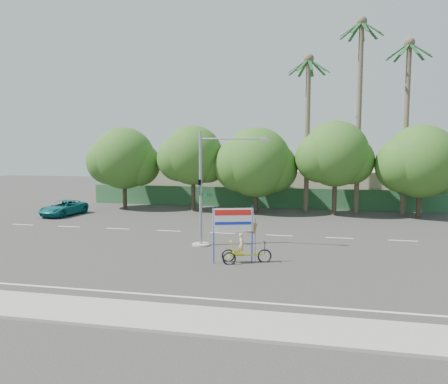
# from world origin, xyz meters

# --- Properties ---
(ground) EXTENTS (120.00, 120.00, 0.00)m
(ground) POSITION_xyz_m (0.00, 0.00, 0.00)
(ground) COLOR #33302D
(ground) RESTS_ON ground
(sidewalk_near) EXTENTS (50.00, 2.40, 0.12)m
(sidewalk_near) POSITION_xyz_m (0.00, -7.50, 0.06)
(sidewalk_near) COLOR gray
(sidewalk_near) RESTS_ON ground
(fence) EXTENTS (38.00, 0.08, 2.00)m
(fence) POSITION_xyz_m (0.00, 21.50, 1.00)
(fence) COLOR #336B3D
(fence) RESTS_ON ground
(building_left) EXTENTS (12.00, 8.00, 4.00)m
(building_left) POSITION_xyz_m (-10.00, 26.00, 2.00)
(building_left) COLOR beige
(building_left) RESTS_ON ground
(building_right) EXTENTS (14.00, 8.00, 3.60)m
(building_right) POSITION_xyz_m (8.00, 26.00, 1.80)
(building_right) COLOR beige
(building_right) RESTS_ON ground
(tree_far_left) EXTENTS (7.14, 6.00, 7.96)m
(tree_far_left) POSITION_xyz_m (-14.05, 18.00, 4.76)
(tree_far_left) COLOR #473828
(tree_far_left) RESTS_ON ground
(tree_left) EXTENTS (6.66, 5.60, 8.07)m
(tree_left) POSITION_xyz_m (-7.05, 18.00, 5.06)
(tree_left) COLOR #473828
(tree_left) RESTS_ON ground
(tree_center) EXTENTS (7.62, 6.40, 7.85)m
(tree_center) POSITION_xyz_m (-1.05, 18.00, 4.47)
(tree_center) COLOR #473828
(tree_center) RESTS_ON ground
(tree_right) EXTENTS (6.90, 5.80, 8.36)m
(tree_right) POSITION_xyz_m (5.95, 18.00, 5.24)
(tree_right) COLOR #473828
(tree_right) RESTS_ON ground
(tree_far_right) EXTENTS (7.38, 6.20, 7.94)m
(tree_far_right) POSITION_xyz_m (12.95, 18.00, 4.64)
(tree_far_right) COLOR #473828
(tree_far_right) RESTS_ON ground
(palm_tall) EXTENTS (3.73, 3.79, 17.45)m
(palm_tall) POSITION_xyz_m (8.00, 19.50, 10.46)
(palm_tall) COLOR #70604C
(palm_tall) RESTS_ON ground
(palm_mid) EXTENTS (3.73, 3.79, 15.45)m
(palm_mid) POSITION_xyz_m (12.00, 19.50, 9.40)
(palm_mid) COLOR #70604C
(palm_mid) RESTS_ON ground
(palm_short) EXTENTS (3.73, 3.79, 14.45)m
(palm_short) POSITION_xyz_m (3.50, 19.50, 8.86)
(palm_short) COLOR #70604C
(palm_short) RESTS_ON ground
(traffic_signal) EXTENTS (4.72, 1.10, 7.00)m
(traffic_signal) POSITION_xyz_m (-2.20, 3.98, 2.92)
(traffic_signal) COLOR gray
(traffic_signal) RESTS_ON ground
(trike_billboard) EXTENTS (3.00, 1.22, 3.06)m
(trike_billboard) POSITION_xyz_m (0.51, 0.43, 1.23)
(trike_billboard) COLOR black
(trike_billboard) RESTS_ON ground
(pickup_truck) EXTENTS (2.76, 4.99, 1.32)m
(pickup_truck) POSITION_xyz_m (-17.51, 12.89, 0.66)
(pickup_truck) COLOR #0F666B
(pickup_truck) RESTS_ON ground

